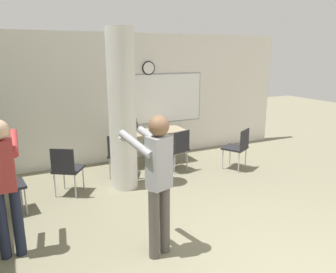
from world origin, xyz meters
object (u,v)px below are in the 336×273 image
object	(u,v)px
folding_table	(153,133)
chair_mid_room	(238,146)
chair_table_left	(120,152)
bottle_on_table	(136,126)
chair_by_left_wall	(3,183)
person_watching_back	(4,178)
chair_table_right	(177,147)
chair_near_pillar	(66,167)
person_playing_front	(157,176)

from	to	relation	value
folding_table	chair_mid_room	world-z (taller)	chair_mid_room
chair_table_left	chair_mid_room	size ratio (longest dim) A/B	1.00
folding_table	bottle_on_table	xyz separation A→B (m)	(-0.32, 0.14, 0.16)
chair_by_left_wall	person_watching_back	distance (m)	1.27
chair_table_left	chair_table_right	world-z (taller)	same
chair_table_right	person_watching_back	size ratio (longest dim) A/B	0.52
person_watching_back	folding_table	bearing A→B (deg)	40.44
bottle_on_table	chair_near_pillar	distance (m)	2.04
chair_table_left	person_watching_back	size ratio (longest dim) A/B	0.52
chair_by_left_wall	chair_table_left	xyz separation A→B (m)	(2.02, 0.72, 0.00)
folding_table	person_watching_back	distance (m)	3.79
chair_table_left	chair_table_right	xyz separation A→B (m)	(1.18, -0.16, 0.00)
bottle_on_table	person_playing_front	world-z (taller)	person_playing_front
folding_table	person_playing_front	distance (m)	3.45
person_playing_front	folding_table	bearing A→B (deg)	68.01
chair_near_pillar	person_playing_front	distance (m)	2.37
person_playing_front	chair_near_pillar	bearing A→B (deg)	107.90
person_playing_front	person_watching_back	size ratio (longest dim) A/B	1.02
bottle_on_table	chair_mid_room	world-z (taller)	bottle_on_table
chair_by_left_wall	person_playing_front	xyz separation A→B (m)	(1.67, -1.90, 0.50)
chair_near_pillar	person_playing_front	xyz separation A→B (m)	(0.71, -2.20, 0.50)
chair_table_right	person_watching_back	xyz separation A→B (m)	(-3.12, -1.74, 0.48)
chair_by_left_wall	chair_table_right	xyz separation A→B (m)	(3.20, 0.57, 0.00)
chair_near_pillar	chair_table_right	world-z (taller)	same
chair_mid_room	person_watching_back	bearing A→B (deg)	-163.38
bottle_on_table	chair_table_left	world-z (taller)	bottle_on_table
person_playing_front	chair_table_left	bearing A→B (deg)	82.40
chair_near_pillar	person_playing_front	size ratio (longest dim) A/B	0.51
chair_table_right	person_watching_back	bearing A→B (deg)	-150.89
bottle_on_table	person_watching_back	world-z (taller)	person_watching_back
chair_table_left	chair_near_pillar	bearing A→B (deg)	-158.42
person_playing_front	person_watching_back	bearing A→B (deg)	155.42
chair_table_right	bottle_on_table	bearing A→B (deg)	123.41
person_playing_front	person_watching_back	distance (m)	1.75
bottle_on_table	chair_by_left_wall	bearing A→B (deg)	-151.62
chair_near_pillar	chair_table_right	distance (m)	2.25
bottle_on_table	chair_table_left	xyz separation A→B (m)	(-0.61, -0.70, -0.32)
bottle_on_table	chair_table_right	bearing A→B (deg)	-56.59
person_watching_back	chair_by_left_wall	bearing A→B (deg)	93.78
bottle_on_table	chair_table_right	world-z (taller)	bottle_on_table
folding_table	chair_near_pillar	distance (m)	2.23
bottle_on_table	folding_table	bearing A→B (deg)	-23.55
chair_table_left	person_watching_back	bearing A→B (deg)	-135.75
chair_by_left_wall	chair_table_left	size ratio (longest dim) A/B	1.00
chair_by_left_wall	folding_table	bearing A→B (deg)	23.44
folding_table	chair_by_left_wall	size ratio (longest dim) A/B	1.67
chair_table_left	person_watching_back	xyz separation A→B (m)	(-1.94, -1.89, 0.48)
person_playing_front	chair_table_right	bearing A→B (deg)	58.23
folding_table	person_playing_front	bearing A→B (deg)	-111.99
chair_mid_room	person_watching_back	size ratio (longest dim) A/B	0.52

